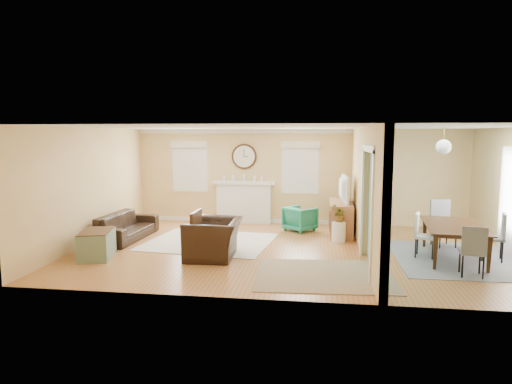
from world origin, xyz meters
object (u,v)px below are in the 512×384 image
at_px(green_chair, 300,219).
at_px(dining_table, 456,242).
at_px(sofa, 126,226).
at_px(eames_chair, 213,239).
at_px(credenza, 340,218).

bearing_deg(green_chair, dining_table, -175.80).
xyz_separation_m(sofa, eames_chair, (2.43, -1.35, 0.08)).
height_order(sofa, credenza, credenza).
height_order(eames_chair, green_chair, eames_chair).
bearing_deg(green_chair, sofa, 59.99).
height_order(eames_chair, dining_table, eames_chair).
bearing_deg(eames_chair, dining_table, 94.84).
xyz_separation_m(green_chair, credenza, (1.00, -0.20, 0.09)).
xyz_separation_m(eames_chair, dining_table, (4.76, 0.55, -0.04)).
bearing_deg(credenza, eames_chair, -134.86).
bearing_deg(sofa, dining_table, -94.36).
relative_size(sofa, dining_table, 1.07).
bearing_deg(dining_table, credenza, 52.40).
bearing_deg(dining_table, green_chair, 60.63).
distance_m(sofa, eames_chair, 2.78).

